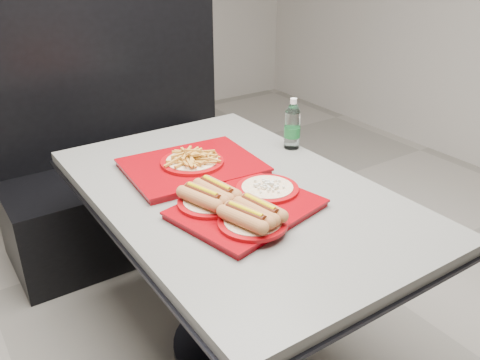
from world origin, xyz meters
TOP-DOWN VIEW (x-y plane):
  - ground at (0.00, 0.00)m, footprint 6.00×6.00m
  - diner_table at (0.00, 0.00)m, footprint 0.92×1.42m
  - booth_bench at (0.00, 1.09)m, footprint 1.30×0.57m
  - tray_near at (-0.08, -0.16)m, footprint 0.50×0.43m
  - tray_far at (-0.05, 0.22)m, footprint 0.52×0.42m
  - water_bottle at (0.41, 0.19)m, footprint 0.07×0.07m

SIDE VIEW (x-z plane):
  - ground at x=0.00m, z-range 0.00..0.00m
  - booth_bench at x=0.00m, z-range -0.27..1.08m
  - diner_table at x=0.00m, z-range 0.21..0.96m
  - tray_far at x=-0.05m, z-range 0.73..0.83m
  - tray_near at x=-0.08m, z-range 0.74..0.83m
  - water_bottle at x=0.41m, z-range 0.74..0.95m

